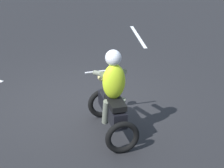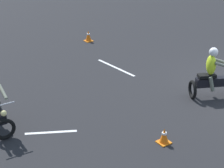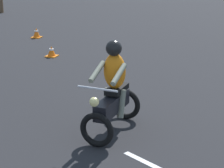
# 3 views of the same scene
# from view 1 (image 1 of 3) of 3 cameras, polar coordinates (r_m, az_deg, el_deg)

# --- Properties ---
(ground_plane) EXTENTS (120.00, 120.00, 0.00)m
(ground_plane) POSITION_cam_1_polar(r_m,az_deg,el_deg) (9.13, -4.84, -2.60)
(ground_plane) COLOR black
(motorcycle_rider_foreground) EXTENTS (1.16, 1.52, 1.66)m
(motorcycle_rider_foreground) POSITION_cam_1_polar(r_m,az_deg,el_deg) (7.69, 0.07, -1.96)
(motorcycle_rider_foreground) COLOR black
(motorcycle_rider_foreground) RESTS_ON ground
(lane_stripe_sw) EXTENTS (1.22, 1.80, 0.01)m
(lane_stripe_sw) POSITION_cam_1_polar(r_m,az_deg,el_deg) (13.18, 3.43, 6.22)
(lane_stripe_sw) COLOR silver
(lane_stripe_sw) RESTS_ON ground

